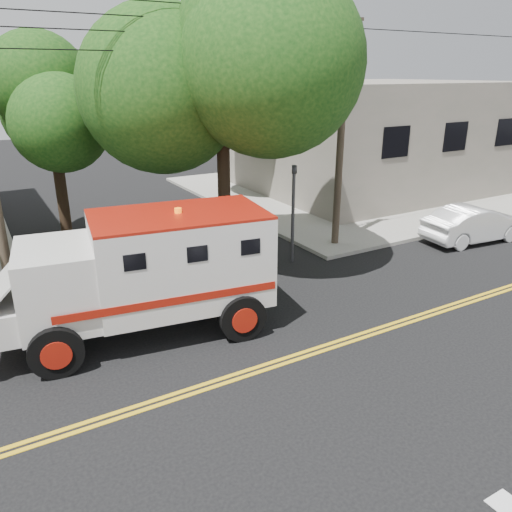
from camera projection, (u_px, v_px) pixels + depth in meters
ground at (290, 359)px, 12.28m from camera, size 100.00×100.00×0.00m
sidewalk_ne at (353, 190)px, 29.56m from camera, size 17.00×17.00×0.15m
building_right at (371, 134)px, 29.60m from camera, size 14.00×12.00×6.00m
utility_pole_right at (341, 133)px, 18.71m from camera, size 0.28×0.28×9.00m
tree_main at (238, 53)px, 15.73m from camera, size 6.08×5.70×9.85m
tree_left at (59, 98)px, 18.60m from camera, size 4.48×4.20×7.70m
tree_right at (267, 83)px, 27.12m from camera, size 4.80×4.50×8.20m
traffic_signal at (293, 203)px, 17.84m from camera, size 0.15×0.18×3.60m
armored_truck at (146, 269)px, 12.94m from camera, size 7.45×3.71×3.26m
parked_sedan at (475, 224)px, 20.59m from camera, size 4.68×2.05×1.50m
pedestrian_a at (345, 200)px, 23.13m from camera, size 0.68×0.45×1.86m
pedestrian_b at (366, 198)px, 23.80m from camera, size 1.05×1.02×1.71m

